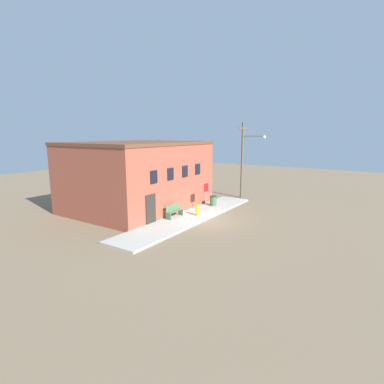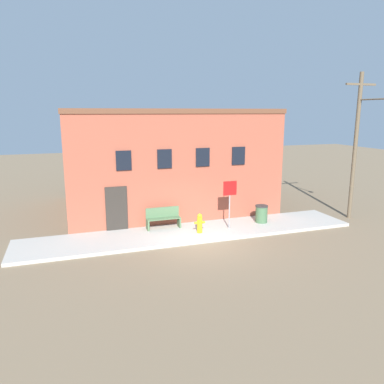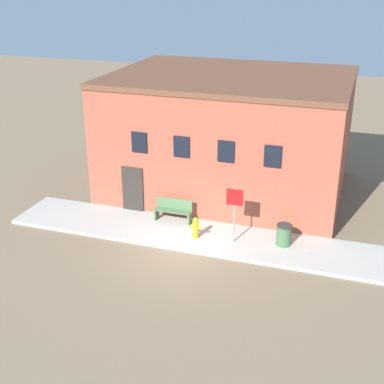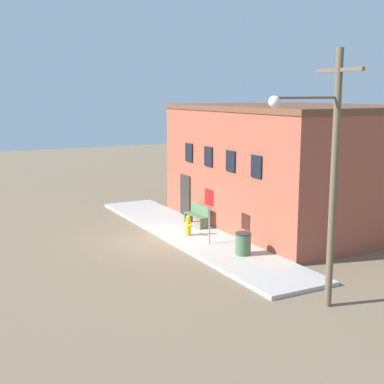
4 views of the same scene
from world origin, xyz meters
name	(u,v)px [view 2 (image 2 of 4)]	position (x,y,z in m)	size (l,w,h in m)	color
ground_plane	(202,244)	(0.00, 0.00, 0.00)	(80.00, 80.00, 0.00)	#7A664C
sidewalk	(192,233)	(0.00, 1.38, 0.07)	(15.59, 2.75, 0.15)	#B2ADA3
brick_building	(162,159)	(0.07, 6.98, 2.86)	(11.07, 8.58, 5.71)	#9E4C38
fire_hydrant	(200,223)	(0.28, 1.05, 0.60)	(0.49, 0.23, 0.90)	gold
stop_sign	(230,196)	(1.83, 1.21, 1.74)	(0.67, 0.06, 2.28)	gray
bench	(163,218)	(-1.12, 2.26, 0.63)	(1.61, 0.44, 0.99)	#4C6B47
trash_bin	(261,214)	(3.77, 1.61, 0.58)	(0.62, 0.62, 0.86)	#426642
utility_pole	(359,140)	(8.88, 1.04, 4.17)	(1.80, 2.43, 7.50)	brown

